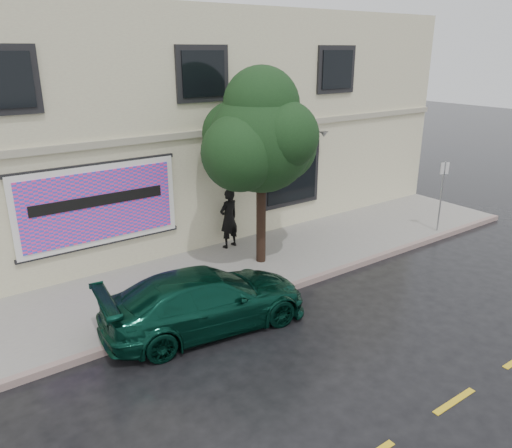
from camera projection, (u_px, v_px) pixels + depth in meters
ground at (319, 319)px, 11.42m from camera, size 90.00×90.00×0.00m
sidewalk at (240, 268)px, 13.89m from camera, size 20.00×3.50×0.15m
curb at (278, 291)px, 12.54m from camera, size 20.00×0.18×0.16m
road_marking at (454, 401)px, 8.74m from camera, size 19.00×0.12×0.01m
building at (146, 121)px, 17.15m from camera, size 20.00×8.12×7.00m
billboard at (99, 205)px, 12.75m from camera, size 4.30×0.16×2.20m
car at (206, 300)px, 10.88m from camera, size 4.76×2.52×1.33m
pedestrian at (229, 218)px, 14.88m from camera, size 0.73×0.55×1.81m
umbrella at (228, 178)px, 14.47m from camera, size 1.05×1.05×0.67m
street_tree at (261, 141)px, 13.04m from camera, size 2.75×2.75×4.80m
fire_hydrant at (221, 288)px, 11.81m from camera, size 0.29×0.27×0.70m
sign_pole at (442, 189)px, 16.06m from camera, size 0.27×0.13×2.33m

